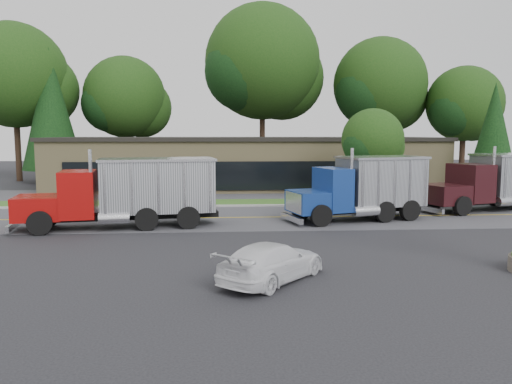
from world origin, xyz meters
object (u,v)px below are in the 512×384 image
dump_truck_red (131,191)px  rally_car (272,262)px  dump_truck_blue (364,186)px  dump_truck_maroon (502,180)px

dump_truck_red → rally_car: bearing=113.3°
dump_truck_red → dump_truck_blue: bearing=177.5°
dump_truck_maroon → rally_car: 20.84m
dump_truck_red → dump_truck_maroon: bearing=-177.2°
dump_truck_red → dump_truck_blue: same height
dump_truck_red → rally_car: dump_truck_red is taller
dump_truck_blue → dump_truck_red: bearing=-8.9°
dump_truck_maroon → dump_truck_red: bearing=-5.3°
dump_truck_maroon → rally_car: dump_truck_maroon is taller
dump_truck_maroon → dump_truck_blue: bearing=1.2°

